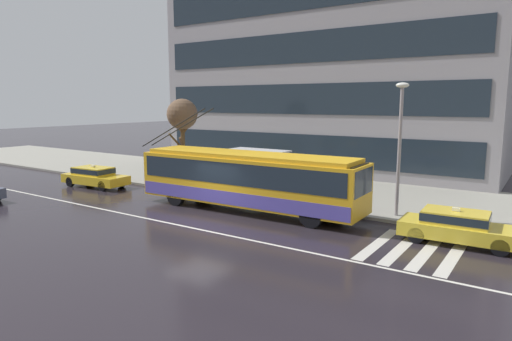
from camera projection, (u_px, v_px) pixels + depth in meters
name	position (u px, v px, depth m)	size (l,w,h in m)	color
ground_plane	(199.00, 220.00, 20.54)	(160.00, 160.00, 0.00)	#262027
sidewalk_slab	(296.00, 187.00, 28.20)	(80.00, 10.00, 0.14)	gray
crosswalk_stripe_edge_near	(378.00, 243.00, 17.07)	(0.44, 4.40, 0.01)	beige
crosswalk_stripe_inner_a	(401.00, 248.00, 16.58)	(0.44, 4.40, 0.01)	beige
crosswalk_stripe_center	(426.00, 252.00, 16.08)	(0.44, 4.40, 0.01)	beige
crosswalk_stripe_inner_b	(453.00, 257.00, 15.58)	(0.44, 4.40, 0.01)	beige
lane_centre_line	(181.00, 226.00, 19.56)	(72.00, 0.14, 0.01)	silver
trolleybus	(248.00, 179.00, 22.08)	(12.94, 2.86, 5.10)	gold
taxi_queued_behind_bus	(95.00, 176.00, 28.46)	(4.64, 2.05, 1.39)	yellow
taxi_ahead_of_bus	(458.00, 226.00, 17.00)	(4.40, 1.92, 1.39)	yellow
bus_shelter	(259.00, 161.00, 25.49)	(3.55, 1.74, 2.56)	gray
pedestrian_at_shelter	(269.00, 163.00, 26.31)	(1.46, 1.46, 2.02)	navy
pedestrian_approaching_curb	(217.00, 166.00, 26.10)	(1.26, 1.26, 1.96)	navy
street_lamp	(400.00, 137.00, 20.24)	(0.60, 0.32, 6.12)	gray
street_tree_bare	(182.00, 116.00, 28.43)	(1.97, 2.10, 5.47)	brown
office_tower_corner_left	(340.00, 55.00, 37.16)	(26.40, 14.19, 18.57)	gray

